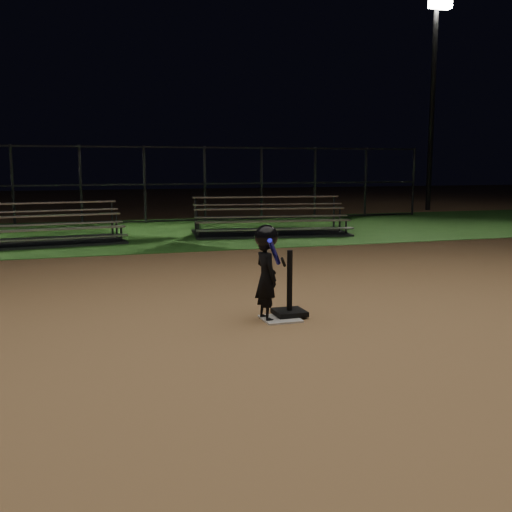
{
  "coord_description": "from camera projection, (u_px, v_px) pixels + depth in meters",
  "views": [
    {
      "loc": [
        -2.45,
        -6.75,
        1.9
      ],
      "look_at": [
        0.0,
        1.0,
        0.65
      ],
      "focal_mm": 41.99,
      "sensor_mm": 36.0,
      "label": 1
    }
  ],
  "objects": [
    {
      "name": "batting_tee",
      "position": [
        289.0,
        303.0,
        7.5
      ],
      "size": [
        0.38,
        0.38,
        0.82
      ],
      "color": "black",
      "rests_on": "home_plate"
    },
    {
      "name": "light_pole_right",
      "position": [
        434.0,
        89.0,
        24.29
      ],
      "size": [
        0.9,
        0.53,
        8.3
      ],
      "color": "#2D2D30",
      "rests_on": "ground"
    },
    {
      "name": "bleacher_right",
      "position": [
        270.0,
        227.0,
        16.34
      ],
      "size": [
        4.39,
        2.58,
        1.02
      ],
      "rotation": [
        0.0,
        0.0,
        -0.14
      ],
      "color": "#ACACB0",
      "rests_on": "ground"
    },
    {
      "name": "home_plate",
      "position": [
        280.0,
        319.0,
        7.38
      ],
      "size": [
        0.45,
        0.45,
        0.02
      ],
      "primitive_type": "cube",
      "color": "beige",
      "rests_on": "ground"
    },
    {
      "name": "backstop_fence",
      "position": [
        145.0,
        184.0,
        19.44
      ],
      "size": [
        20.08,
        0.08,
        2.5
      ],
      "color": "#38383D",
      "rests_on": "ground"
    },
    {
      "name": "grass_strip",
      "position": [
        159.0,
        232.0,
        16.8
      ],
      "size": [
        60.0,
        8.0,
        0.01
      ],
      "primitive_type": "cube",
      "color": "#265B1D",
      "rests_on": "ground"
    },
    {
      "name": "ground",
      "position": [
        280.0,
        320.0,
        7.38
      ],
      "size": [
        80.0,
        80.0,
        0.0
      ],
      "primitive_type": "plane",
      "color": "#A97B4C",
      "rests_on": "ground"
    },
    {
      "name": "bleacher_left",
      "position": [
        37.0,
        236.0,
        14.31
      ],
      "size": [
        4.19,
        2.41,
        0.98
      ],
      "rotation": [
        0.0,
        0.0,
        0.12
      ],
      "color": "silver",
      "rests_on": "ground"
    },
    {
      "name": "child_batter",
      "position": [
        266.0,
        270.0,
        7.26
      ],
      "size": [
        0.43,
        0.59,
        1.18
      ],
      "rotation": [
        0.0,
        0.0,
        1.72
      ],
      "color": "black",
      "rests_on": "ground"
    }
  ]
}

